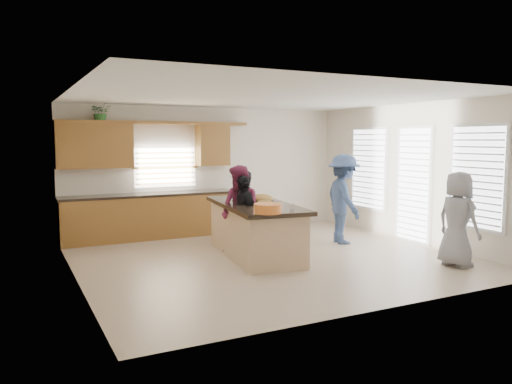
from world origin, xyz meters
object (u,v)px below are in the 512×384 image
salad_bowl (268,208)px  woman_right_front (458,219)px  woman_left_back (244,210)px  woman_right_back (343,199)px  woman_left_front (243,216)px  woman_left_mid (240,211)px  island (255,231)px

salad_bowl → woman_right_front: (2.99, -0.99, -0.25)m
woman_left_back → woman_right_back: (1.98, -0.48, 0.15)m
woman_left_back → woman_left_front: 0.75m
salad_bowl → woman_left_front: size_ratio=0.30×
woman_left_mid → woman_right_front: woman_left_mid is taller
woman_left_mid → woman_left_front: size_ratio=1.12×
woman_right_front → woman_left_front: bearing=50.9°
woman_left_front → island: bearing=88.6°
woman_left_back → woman_right_front: 3.80m
woman_right_back → salad_bowl: bearing=132.1°
island → woman_left_front: 0.37m
salad_bowl → woman_right_back: woman_right_back is taller
salad_bowl → woman_left_front: (0.14, 1.17, -0.30)m
salad_bowl → island: bearing=72.4°
woman_left_back → woman_right_front: size_ratio=0.95×
woman_left_back → woman_right_back: woman_right_back is taller
island → woman_right_front: 3.42m
salad_bowl → woman_left_front: woman_left_front is taller
island → salad_bowl: 1.37m
woman_right_back → island: bearing=107.8°
island → salad_bowl: size_ratio=6.54×
woman_left_back → woman_left_mid: bearing=-24.2°
woman_left_back → woman_left_mid: 0.69m
island → salad_bowl: bearing=-99.6°
island → woman_left_mid: 0.45m
woman_left_mid → woman_left_front: bearing=-2.2°
woman_right_front → woman_left_mid: bearing=50.1°
woman_left_front → woman_right_back: bearing=90.1°
island → salad_bowl: salad_bowl is taller
island → woman_left_mid: size_ratio=1.74×
woman_right_back → woman_left_front: bearing=107.7°
island → woman_right_front: woman_right_front is taller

